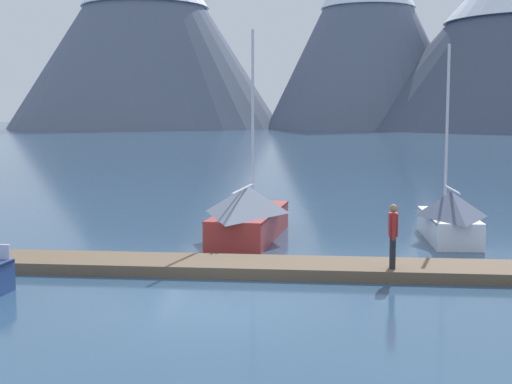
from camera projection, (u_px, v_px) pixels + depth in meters
ground_plane at (219, 310)px, 16.07m from camera, size 700.00×700.00×0.00m
mountain_west_summit at (145, 15)px, 216.74m from camera, size 81.75×81.75×64.10m
mountain_central_massif at (368, 17)px, 206.38m from camera, size 58.26×58.26×60.44m
dock at (246, 266)px, 20.00m from camera, size 29.86×2.92×0.30m
sailboat_mid_dock_port at (251, 213)px, 25.43m from camera, size 2.33×6.99×7.25m
sailboat_mid_dock_starboard at (448, 216)px, 25.21m from camera, size 1.94×5.79×6.75m
person_on_dock at (393, 232)px, 18.97m from camera, size 0.23×0.59×1.69m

